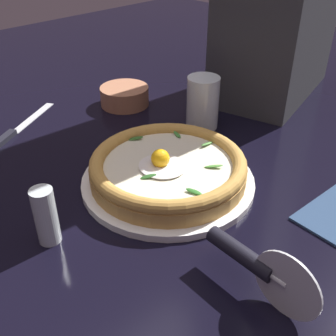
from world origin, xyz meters
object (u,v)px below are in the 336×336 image
pizza_cutter (255,264)px  table_knife (12,133)px  drinking_glass (203,106)px  side_bowl (125,96)px  pepper_shaker (46,216)px  pizza (168,167)px

pizza_cutter → table_knife: bearing=-178.3°
pizza_cutter → drinking_glass: drinking_glass is taller
side_bowl → pepper_shaker: (0.28, -0.38, 0.02)m
pizza → table_knife: size_ratio=1.19×
pizza_cutter → pepper_shaker: size_ratio=1.82×
table_knife → pepper_shaker: size_ratio=2.52×
pizza → drinking_glass: 0.23m
table_knife → drinking_glass: drinking_glass is taller
drinking_glass → pepper_shaker: (0.08, -0.42, -0.00)m
drinking_glass → pizza_cutter: bearing=-40.9°
side_bowl → pizza_cutter: (0.54, -0.25, 0.02)m
pepper_shaker → pizza: bearing=84.7°
pizza → pizza_cutter: pizza_cutter is taller
side_bowl → table_knife: (-0.05, -0.26, -0.02)m
pepper_shaker → side_bowl: bearing=127.1°
pizza → table_knife: (-0.35, -0.10, -0.03)m
pizza → side_bowl: bearing=152.4°
drinking_glass → pizza: bearing=-63.7°
side_bowl → drinking_glass: size_ratio=1.03×
side_bowl → pepper_shaker: 0.47m
pizza → pepper_shaker: 0.22m
drinking_glass → pepper_shaker: 0.43m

